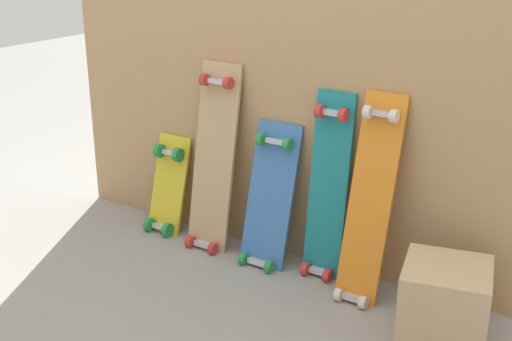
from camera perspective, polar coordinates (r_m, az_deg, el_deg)
The scene contains 8 objects.
ground_plane at distance 3.30m, azimuth 0.67°, elevation -6.85°, with size 12.00×12.00×0.00m, color gray.
plywood_wall_panel at distance 3.07m, azimuth 1.45°, elevation 8.38°, with size 2.36×0.04×1.75m, color tan.
skateboard_yellow at distance 3.49m, azimuth -7.55°, elevation -1.65°, with size 0.20×0.22×0.55m.
skateboard_natural at distance 3.23m, azimuth -3.66°, elevation 0.52°, with size 0.22×0.24×0.97m.
skateboard_blue at distance 3.10m, azimuth 1.12°, elevation -2.74°, with size 0.23×0.25×0.73m.
skateboard_teal at distance 2.97m, azimuth 6.09°, elevation -1.95°, with size 0.18×0.18×0.90m.
skateboard_orange at distance 2.83m, azimuth 9.58°, elevation -3.10°, with size 0.18×0.29×0.93m.
wooden_crate at distance 2.66m, azimuth 15.70°, elevation -10.91°, with size 0.32×0.32×0.32m, color tan.
Camera 1 is at (1.58, -2.48, 1.49)m, focal length 47.05 mm.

